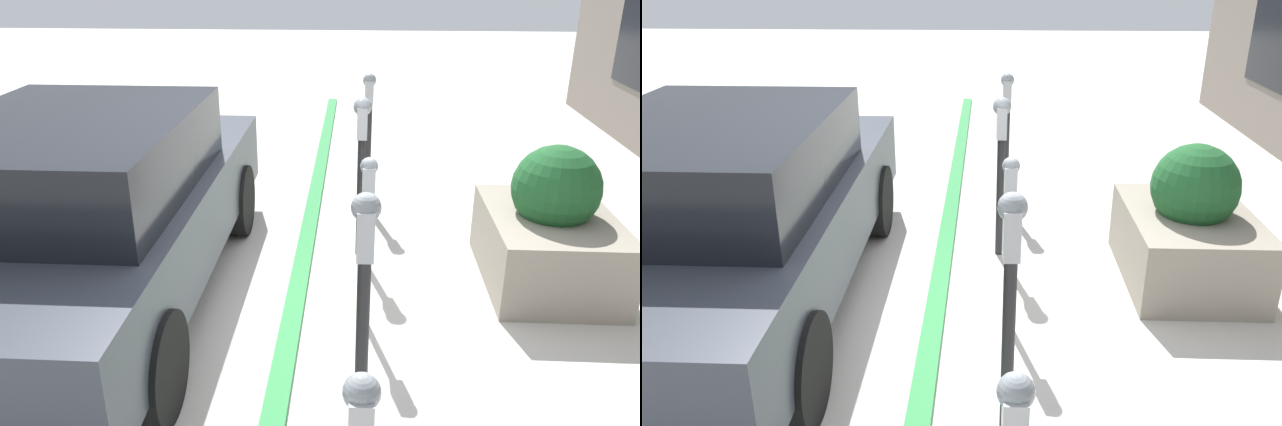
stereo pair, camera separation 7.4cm
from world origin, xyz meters
TOP-DOWN VIEW (x-y plane):
  - ground_plane at (0.00, 0.00)m, footprint 40.00×40.00m
  - curb_strip at (0.00, 0.08)m, footprint 15.88×0.16m
  - parking_meter_second at (-1.27, -0.45)m, footprint 0.18×0.16m
  - parking_meter_middle at (0.03, -0.49)m, footprint 0.15×0.13m
  - parking_meter_fourth at (1.22, -0.44)m, footprint 0.19×0.16m
  - parking_meter_farthest at (2.44, -0.52)m, footprint 0.17×0.14m
  - planter_box at (0.80, -2.06)m, footprint 1.42×1.04m
  - parked_car_front at (0.22, 1.69)m, footprint 4.47×2.03m

SIDE VIEW (x-z plane):
  - ground_plane at x=0.00m, z-range 0.00..0.00m
  - curb_strip at x=0.00m, z-range 0.00..0.04m
  - planter_box at x=0.80m, z-range -0.14..1.09m
  - parked_car_front at x=0.22m, z-range 0.04..1.63m
  - parking_meter_farthest at x=2.44m, z-range 0.20..1.71m
  - parking_meter_middle at x=0.03m, z-range 0.30..1.64m
  - parking_meter_second at x=-1.27m, z-range 0.28..1.85m
  - parking_meter_fourth at x=1.22m, z-range 0.32..1.84m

